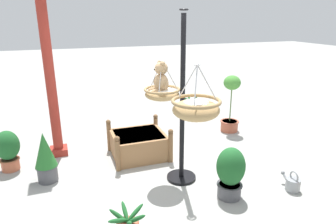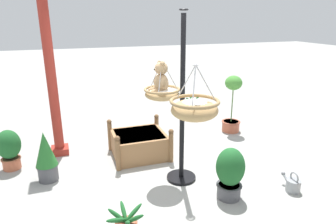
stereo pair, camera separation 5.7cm
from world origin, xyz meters
name	(u,v)px [view 1 (the left image)]	position (x,y,z in m)	size (l,w,h in m)	color
ground_plane	(172,174)	(0.00, 0.00, 0.00)	(40.00, 40.00, 0.00)	#9E9E99
display_pole_central	(182,132)	(-0.16, -0.10, 0.77)	(0.44, 0.44, 2.46)	black
hanging_basket_with_teddy	(162,93)	(-0.01, 0.15, 1.33)	(0.51, 0.51, 0.56)	tan
teddy_bear	(160,80)	(-0.01, 0.17, 1.53)	(0.32, 0.28, 0.46)	tan
hanging_basket_left_high	(196,108)	(-1.22, 0.19, 1.46)	(0.52, 0.52, 0.58)	tan
greenhouse_pillar_left	(50,76)	(1.37, 1.65, 1.43)	(0.31, 0.31, 2.95)	#9E2D23
wooden_planter_box	(139,144)	(0.81, 0.31, 0.23)	(0.91, 0.98, 0.60)	#9E7047
potted_plant_tall_leafy	(231,104)	(1.33, -1.82, 0.59)	(0.40, 0.40, 1.21)	#AD563D
potted_plant_small_succulent	(45,157)	(0.45, 1.81, 0.39)	(0.32, 0.32, 0.78)	#4C4C51
potted_plant_conical_shrub	(190,106)	(2.74, -1.53, 0.18)	(0.41, 0.39, 0.45)	beige
potted_plant_trailing_ivy	(8,149)	(1.03, 2.39, 0.36)	(0.37, 0.37, 0.66)	#BC6042
potted_plant_broad_leaf	(230,172)	(-0.83, -0.53, 0.38)	(0.39, 0.39, 0.73)	#4C4C51
watering_can	(292,184)	(-0.99, -1.46, 0.10)	(0.35, 0.20, 0.30)	gray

